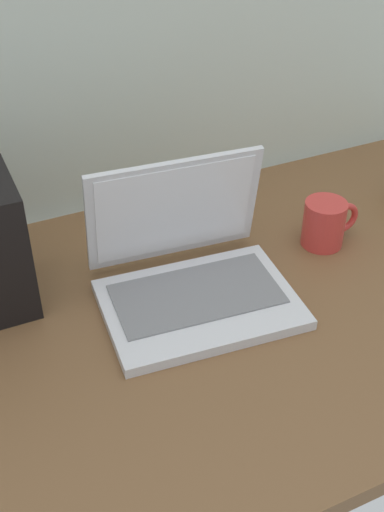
% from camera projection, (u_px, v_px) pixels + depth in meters
% --- Properties ---
extents(desk, '(1.60, 0.76, 0.03)m').
position_uv_depth(desk, '(181.00, 326.00, 1.05)').
color(desk, brown).
rests_on(desk, ground).
extents(laptop, '(0.33, 0.29, 0.22)m').
position_uv_depth(laptop, '(191.00, 271.00, 1.07)').
color(laptop, silver).
rests_on(laptop, desk).
extents(coffee_mug, '(0.11, 0.08, 0.09)m').
position_uv_depth(coffee_mug, '(325.00, 223.00, 1.19)').
color(coffee_mug, red).
rests_on(coffee_mug, desk).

